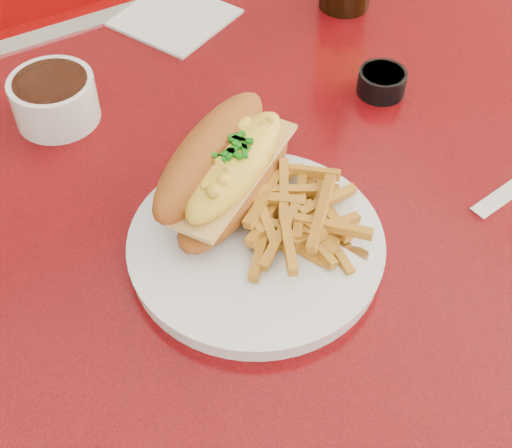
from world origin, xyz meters
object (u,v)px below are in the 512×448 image
diner_table (277,301)px  fork (301,218)px  mac_hoagie (227,168)px  gravy_ramekin (54,98)px  booth_bench_far (76,120)px  dinner_plate (256,246)px  sauce_cup_right (382,81)px

diner_table → fork: bearing=-88.3°
mac_hoagie → gravy_ramekin: size_ratio=1.79×
diner_table → booth_bench_far: size_ratio=1.03×
mac_hoagie → fork: size_ratio=1.41×
diner_table → gravy_ramekin: (-0.14, 0.24, 0.19)m
booth_bench_far → fork: 0.98m
dinner_plate → mac_hoagie: mac_hoagie is taller
diner_table → gravy_ramekin: size_ratio=10.57×
booth_bench_far → fork: size_ratio=8.12×
booth_bench_far → sauce_cup_right: size_ratio=19.14×
fork → gravy_ramekin: 0.31m
gravy_ramekin → sauce_cup_right: 0.37m
dinner_plate → fork: same height
dinner_plate → gravy_ramekin: gravy_ramekin is taller
booth_bench_far → sauce_cup_right: booth_bench_far is taller
gravy_ramekin → dinner_plate: bearing=-71.9°
diner_table → mac_hoagie: size_ratio=5.92×
booth_bench_far → sauce_cup_right: 0.89m
diner_table → fork: 0.18m
fork → dinner_plate: bearing=73.5°
diner_table → gravy_ramekin: bearing=120.4°
mac_hoagie → sauce_cup_right: size_ratio=3.32×
gravy_ramekin → sauce_cup_right: bearing=-23.3°
booth_bench_far → sauce_cup_right: bearing=-74.7°
dinner_plate → gravy_ramekin: 0.29m
sauce_cup_right → diner_table: bearing=-154.0°
sauce_cup_right → mac_hoagie: bearing=-164.2°
mac_hoagie → sauce_cup_right: mac_hoagie is taller
mac_hoagie → gravy_ramekin: mac_hoagie is taller
fork → sauce_cup_right: 0.23m
fork → gravy_ramekin: gravy_ramekin is taller
booth_bench_far → gravy_ramekin: bearing=-103.9°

